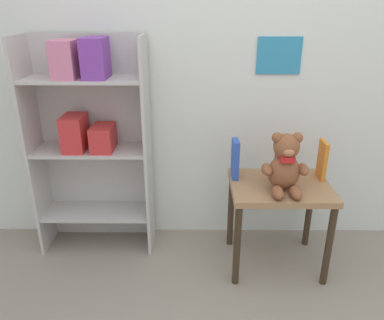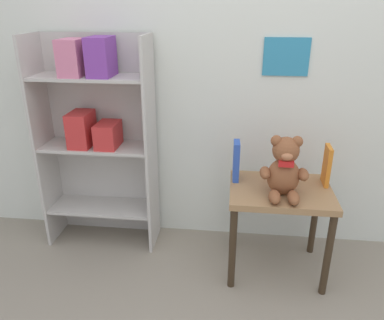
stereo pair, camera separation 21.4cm
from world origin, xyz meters
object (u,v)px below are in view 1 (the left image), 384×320
Objects in this scene: book_standing_red at (279,160)px; book_standing_orange at (322,160)px; book_standing_blue at (235,159)px; display_table at (279,198)px; teddy_bear at (285,165)px; bookshelf_side at (91,131)px.

book_standing_orange is (0.25, 0.01, -0.00)m from book_standing_red.
book_standing_red is (0.25, -0.01, 0.00)m from book_standing_blue.
book_standing_blue is 0.98× the size of book_standing_red.
book_standing_orange reaches higher than display_table.
teddy_bear is 0.31m from book_standing_orange.
bookshelf_side is 5.90× the size of book_standing_orange.
display_table is at bearing -91.38° from book_standing_red.
book_standing_red is at bearing -4.61° from book_standing_blue.
bookshelf_side is 1.14m from book_standing_red.
book_standing_blue is at bearing 146.05° from teddy_bear.
display_table is 2.43× the size of book_standing_blue.
display_table is (1.13, -0.23, -0.33)m from bookshelf_side.
display_table is 2.49× the size of book_standing_orange.
teddy_bear is 1.40× the size of book_standing_red.
bookshelf_side is at bearing 171.22° from book_standing_red.
teddy_bear reaches higher than book_standing_red.
book_standing_red is (0.00, 0.16, -0.03)m from teddy_bear.
bookshelf_side reaches higher than book_standing_orange.
book_standing_red reaches higher than book_standing_orange.
bookshelf_side is 1.17m from teddy_bear.
display_table is 0.22m from book_standing_red.
book_standing_orange is (1.38, -0.14, -0.13)m from bookshelf_side.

